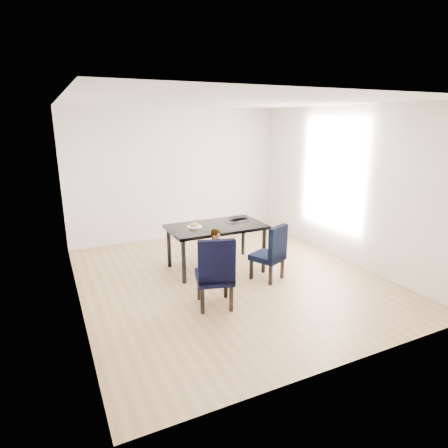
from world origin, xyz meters
name	(u,v)px	position (x,y,z in m)	size (l,w,h in m)	color
floor	(229,278)	(0.00, 0.00, -0.01)	(4.50, 5.00, 0.01)	tan
ceiling	(230,101)	(0.00, 0.00, 2.71)	(4.50, 5.00, 0.01)	white
wall_back	(176,174)	(0.00, 2.50, 1.35)	(4.50, 0.01, 2.70)	white
wall_front	(349,243)	(0.00, -2.50, 1.35)	(4.50, 0.01, 2.70)	silver
wall_left	(70,211)	(-2.25, 0.00, 1.35)	(0.01, 5.00, 2.70)	white
wall_right	(344,185)	(2.25, 0.00, 1.35)	(0.01, 5.00, 2.70)	silver
dining_table	(216,247)	(0.00, 0.50, 0.38)	(1.60, 0.90, 0.75)	black
chair_left	(214,271)	(-0.59, -0.73, 0.50)	(0.48, 0.50, 1.00)	black
chair_right	(267,252)	(0.53, -0.28, 0.45)	(0.43, 0.45, 0.90)	black
child	(217,258)	(-0.29, -0.15, 0.45)	(0.33, 0.21, 0.89)	orange
plate	(195,227)	(-0.36, 0.57, 0.76)	(0.24, 0.24, 0.01)	white
sandwich	(194,225)	(-0.37, 0.56, 0.80)	(0.16, 0.08, 0.07)	#AE8F3E
laptop	(237,217)	(0.55, 0.81, 0.76)	(0.36, 0.23, 0.03)	black
cable_tangle	(235,224)	(0.33, 0.46, 0.75)	(0.16, 0.16, 0.01)	black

